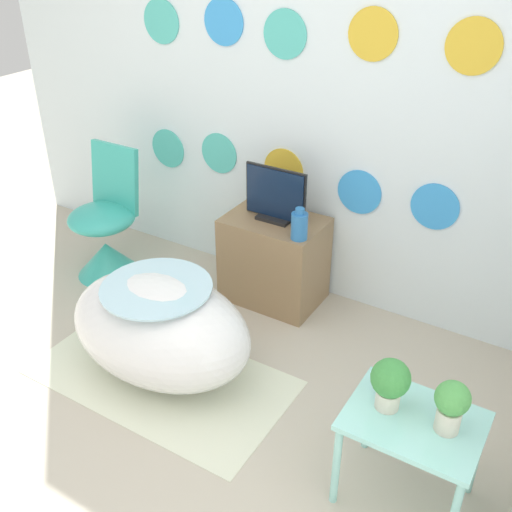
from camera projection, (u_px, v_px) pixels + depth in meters
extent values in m
plane|color=#BCB29E|center=(64.00, 486.00, 2.50)|extent=(12.00, 12.00, 0.00)
cube|color=white|center=(293.00, 75.00, 3.25)|extent=(4.24, 0.04, 2.60)
cylinder|color=#4CBFB2|center=(168.00, 149.00, 3.94)|extent=(0.26, 0.01, 0.26)
cylinder|color=#4CBFB2|center=(219.00, 153.00, 3.73)|extent=(0.26, 0.01, 0.26)
cylinder|color=gold|center=(283.00, 170.00, 3.53)|extent=(0.26, 0.01, 0.26)
cylinder|color=#3899E5|center=(359.00, 192.00, 3.32)|extent=(0.26, 0.01, 0.26)
cylinder|color=#3899E5|center=(435.00, 207.00, 3.13)|extent=(0.26, 0.01, 0.26)
cylinder|color=#4CBFB2|center=(161.00, 21.00, 3.52)|extent=(0.26, 0.01, 0.26)
cylinder|color=#3899E5|center=(224.00, 22.00, 3.31)|extent=(0.26, 0.01, 0.26)
cylinder|color=#4CBFB2|center=(285.00, 34.00, 3.15)|extent=(0.26, 0.01, 0.26)
cylinder|color=gold|center=(373.00, 34.00, 2.90)|extent=(0.26, 0.01, 0.26)
cylinder|color=gold|center=(473.00, 46.00, 2.69)|extent=(0.26, 0.01, 0.26)
cube|color=silver|center=(161.00, 377.00, 3.08)|extent=(1.32, 0.72, 0.01)
ellipsoid|color=white|center=(160.00, 328.00, 3.00)|extent=(0.99, 0.66, 0.53)
cylinder|color=#B2DBEA|center=(156.00, 287.00, 2.88)|extent=(0.54, 0.54, 0.01)
cone|color=#38B2A3|center=(107.00, 258.00, 3.90)|extent=(0.40, 0.40, 0.22)
ellipsoid|color=#38B2A3|center=(102.00, 218.00, 3.75)|extent=(0.42, 0.42, 0.15)
cube|color=#38B2A3|center=(115.00, 178.00, 3.76)|extent=(0.36, 0.10, 0.43)
cube|color=#8E704C|center=(274.00, 260.00, 3.58)|extent=(0.57, 0.39, 0.54)
cube|color=white|center=(258.00, 260.00, 3.39)|extent=(0.48, 0.01, 0.15)
cube|color=black|center=(275.00, 218.00, 3.43)|extent=(0.20, 0.12, 0.02)
cube|color=black|center=(276.00, 193.00, 3.36)|extent=(0.38, 0.01, 0.31)
cube|color=#0F1E38|center=(275.00, 194.00, 3.35)|extent=(0.36, 0.01, 0.29)
cylinder|color=#2D72B7|center=(299.00, 226.00, 3.21)|extent=(0.09, 0.09, 0.15)
cylinder|color=#2D72B7|center=(300.00, 211.00, 3.16)|extent=(0.05, 0.05, 0.03)
cube|color=#99E0D8|center=(414.00, 421.00, 2.25)|extent=(0.51, 0.39, 0.02)
cylinder|color=#99E0D8|center=(336.00, 466.00, 2.34)|extent=(0.03, 0.03, 0.41)
cylinder|color=#99E0D8|center=(369.00, 412.00, 2.59)|extent=(0.03, 0.03, 0.41)
cylinder|color=#99E0D8|center=(476.00, 456.00, 2.38)|extent=(0.03, 0.03, 0.41)
cylinder|color=beige|center=(388.00, 399.00, 2.28)|extent=(0.09, 0.09, 0.08)
sphere|color=#3D8E42|center=(391.00, 378.00, 2.23)|extent=(0.15, 0.15, 0.15)
cylinder|color=beige|center=(448.00, 419.00, 2.18)|extent=(0.09, 0.09, 0.10)
sphere|color=#4C9E4C|center=(453.00, 398.00, 2.13)|extent=(0.13, 0.13, 0.13)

